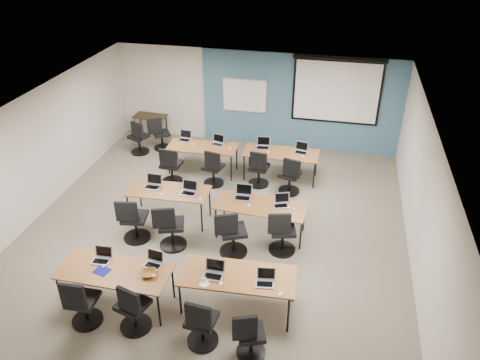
% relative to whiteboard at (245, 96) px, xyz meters
% --- Properties ---
extents(floor, '(8.00, 9.00, 0.02)m').
position_rel_whiteboard_xyz_m(floor, '(0.30, -4.43, -1.45)').
color(floor, '#6B6354').
rests_on(floor, ground).
extents(ceiling, '(8.00, 9.00, 0.02)m').
position_rel_whiteboard_xyz_m(ceiling, '(0.30, -4.43, 1.25)').
color(ceiling, white).
rests_on(ceiling, ground).
extents(wall_back, '(8.00, 0.04, 2.70)m').
position_rel_whiteboard_xyz_m(wall_back, '(0.30, 0.07, -0.10)').
color(wall_back, beige).
rests_on(wall_back, ground).
extents(wall_left, '(0.04, 9.00, 2.70)m').
position_rel_whiteboard_xyz_m(wall_left, '(-3.70, -4.43, -0.10)').
color(wall_left, beige).
rests_on(wall_left, ground).
extents(wall_right, '(0.04, 9.00, 2.70)m').
position_rel_whiteboard_xyz_m(wall_right, '(4.30, -4.43, -0.10)').
color(wall_right, beige).
rests_on(wall_right, ground).
extents(blue_accent_panel, '(5.50, 0.04, 2.70)m').
position_rel_whiteboard_xyz_m(blue_accent_panel, '(1.55, 0.04, -0.10)').
color(blue_accent_panel, '#3D5977').
rests_on(blue_accent_panel, wall_back).
extents(whiteboard, '(1.28, 0.03, 0.98)m').
position_rel_whiteboard_xyz_m(whiteboard, '(0.00, 0.00, 0.00)').
color(whiteboard, silver).
rests_on(whiteboard, wall_back).
extents(projector_screen, '(2.40, 0.10, 1.82)m').
position_rel_whiteboard_xyz_m(projector_screen, '(2.50, -0.02, 0.44)').
color(projector_screen, black).
rests_on(projector_screen, wall_back).
extents(training_table_front_left, '(1.90, 0.79, 0.73)m').
position_rel_whiteboard_xyz_m(training_table_front_left, '(-0.77, -6.80, -0.76)').
color(training_table_front_left, olive).
rests_on(training_table_front_left, floor).
extents(training_table_front_right, '(1.94, 0.81, 0.73)m').
position_rel_whiteboard_xyz_m(training_table_front_right, '(1.28, -6.45, -0.76)').
color(training_table_front_right, '#A35B2A').
rests_on(training_table_front_right, floor).
extents(training_table_mid_left, '(1.78, 0.74, 0.73)m').
position_rel_whiteboard_xyz_m(training_table_mid_left, '(-0.78, -4.16, -0.77)').
color(training_table_mid_left, '#A1702E').
rests_on(training_table_mid_left, floor).
extents(training_table_mid_right, '(1.86, 0.78, 0.73)m').
position_rel_whiteboard_xyz_m(training_table_mid_right, '(1.27, -4.29, -0.76)').
color(training_table_mid_right, olive).
rests_on(training_table_mid_right, floor).
extents(training_table_back_left, '(1.77, 0.74, 0.73)m').
position_rel_whiteboard_xyz_m(training_table_back_left, '(-0.68, -1.95, -0.77)').
color(training_table_back_left, '#A15C32').
rests_on(training_table_back_left, floor).
extents(training_table_back_right, '(1.86, 0.78, 0.73)m').
position_rel_whiteboard_xyz_m(training_table_back_right, '(1.33, -1.83, -0.76)').
color(training_table_back_right, brown).
rests_on(training_table_back_right, floor).
extents(laptop_0, '(0.30, 0.26, 0.23)m').
position_rel_whiteboard_xyz_m(laptop_0, '(-1.09, -6.59, -0.66)').
color(laptop_0, silver).
rests_on(laptop_0, training_table_front_left).
extents(mouse_0, '(0.07, 0.10, 0.03)m').
position_rel_whiteboard_xyz_m(mouse_0, '(-0.99, -6.73, -0.71)').
color(mouse_0, white).
rests_on(mouse_0, training_table_front_left).
extents(task_chair_0, '(0.51, 0.51, 0.99)m').
position_rel_whiteboard_xyz_m(task_chair_0, '(-1.11, -7.36, -1.04)').
color(task_chair_0, black).
rests_on(task_chair_0, floor).
extents(laptop_1, '(0.30, 0.26, 0.23)m').
position_rel_whiteboard_xyz_m(laptop_1, '(-0.18, -6.49, -0.66)').
color(laptop_1, '#AAAAAD').
rests_on(laptop_1, training_table_front_left).
extents(mouse_1, '(0.08, 0.11, 0.04)m').
position_rel_whiteboard_xyz_m(mouse_1, '(-0.06, -6.77, -0.71)').
color(mouse_1, white).
rests_on(mouse_1, training_table_front_left).
extents(task_chair_1, '(0.53, 0.52, 1.00)m').
position_rel_whiteboard_xyz_m(task_chair_1, '(-0.25, -7.30, -1.04)').
color(task_chair_1, black).
rests_on(task_chair_1, floor).
extents(laptop_2, '(0.33, 0.28, 0.25)m').
position_rel_whiteboard_xyz_m(laptop_2, '(0.89, -6.53, -0.66)').
color(laptop_2, '#B3B2BA').
rests_on(laptop_2, training_table_front_right).
extents(mouse_2, '(0.06, 0.10, 0.03)m').
position_rel_whiteboard_xyz_m(mouse_2, '(1.06, -6.72, -0.71)').
color(mouse_2, white).
rests_on(mouse_2, training_table_front_right).
extents(task_chair_2, '(0.51, 0.51, 0.99)m').
position_rel_whiteboard_xyz_m(task_chair_2, '(0.91, -7.35, -1.04)').
color(task_chair_2, black).
rests_on(task_chair_2, floor).
extents(laptop_3, '(0.30, 0.26, 0.23)m').
position_rel_whiteboard_xyz_m(laptop_3, '(1.76, -6.52, -0.66)').
color(laptop_3, '#A1A0A9').
rests_on(laptop_3, training_table_front_right).
extents(mouse_3, '(0.08, 0.11, 0.03)m').
position_rel_whiteboard_xyz_m(mouse_3, '(2.03, -6.74, -0.71)').
color(mouse_3, white).
rests_on(mouse_3, training_table_front_right).
extents(task_chair_3, '(0.48, 0.46, 0.95)m').
position_rel_whiteboard_xyz_m(task_chair_3, '(1.68, -7.40, -1.06)').
color(task_chair_3, black).
rests_on(task_chair_3, floor).
extents(laptop_4, '(0.35, 0.30, 0.26)m').
position_rel_whiteboard_xyz_m(laptop_4, '(-1.16, -4.08, -0.66)').
color(laptop_4, '#B4B4C0').
rests_on(laptop_4, training_table_mid_left).
extents(mouse_4, '(0.09, 0.11, 0.03)m').
position_rel_whiteboard_xyz_m(mouse_4, '(-0.87, -4.36, -0.71)').
color(mouse_4, white).
rests_on(mouse_4, training_table_mid_left).
extents(task_chair_4, '(0.56, 0.56, 1.03)m').
position_rel_whiteboard_xyz_m(task_chair_4, '(-1.23, -5.06, -1.02)').
color(task_chair_4, black).
rests_on(task_chair_4, floor).
extents(laptop_5, '(0.33, 0.28, 0.25)m').
position_rel_whiteboard_xyz_m(laptop_5, '(-0.32, -4.15, -0.66)').
color(laptop_5, '#A2A2AA').
rests_on(laptop_5, training_table_mid_left).
extents(mouse_5, '(0.08, 0.11, 0.03)m').
position_rel_whiteboard_xyz_m(mouse_5, '(0.00, -4.34, -0.71)').
color(mouse_5, white).
rests_on(mouse_5, training_table_mid_left).
extents(task_chair_5, '(0.57, 0.55, 1.03)m').
position_rel_whiteboard_xyz_m(task_chair_5, '(-0.41, -5.12, -1.02)').
color(task_chair_5, black).
rests_on(task_chair_5, floor).
extents(laptop_6, '(0.35, 0.30, 0.27)m').
position_rel_whiteboard_xyz_m(laptop_6, '(0.85, -4.07, -0.65)').
color(laptop_6, '#AFAFB1').
rests_on(laptop_6, training_table_mid_right).
extents(mouse_6, '(0.07, 0.10, 0.03)m').
position_rel_whiteboard_xyz_m(mouse_6, '(1.04, -4.37, -0.71)').
color(mouse_6, white).
rests_on(mouse_6, training_table_mid_right).
extents(task_chair_6, '(0.59, 0.56, 1.03)m').
position_rel_whiteboard_xyz_m(task_chair_6, '(0.84, -5.06, -1.02)').
color(task_chair_6, black).
rests_on(task_chair_6, floor).
extents(laptop_7, '(0.31, 0.26, 0.24)m').
position_rel_whiteboard_xyz_m(laptop_7, '(1.68, -4.19, -0.66)').
color(laptop_7, silver).
rests_on(laptop_7, training_table_mid_right).
extents(mouse_7, '(0.06, 0.09, 0.03)m').
position_rel_whiteboard_xyz_m(mouse_7, '(1.95, -4.30, -0.71)').
color(mouse_7, white).
rests_on(mouse_7, training_table_mid_right).
extents(task_chair_7, '(0.54, 0.54, 1.02)m').
position_rel_whiteboard_xyz_m(task_chair_7, '(1.79, -4.79, -1.03)').
color(task_chair_7, black).
rests_on(task_chair_7, floor).
extents(laptop_8, '(0.32, 0.27, 0.24)m').
position_rel_whiteboard_xyz_m(laptop_8, '(-1.24, -1.66, -0.66)').
color(laptop_8, '#B8B9C3').
rests_on(laptop_8, training_table_back_left).
extents(mouse_8, '(0.09, 0.12, 0.04)m').
position_rel_whiteboard_xyz_m(mouse_8, '(-0.95, -1.90, -0.71)').
color(mouse_8, white).
rests_on(mouse_8, training_table_back_left).
extents(task_chair_8, '(0.53, 0.53, 1.01)m').
position_rel_whiteboard_xyz_m(task_chair_8, '(-1.28, -2.69, -1.03)').
color(task_chair_8, black).
rests_on(task_chair_8, floor).
extents(laptop_9, '(0.31, 0.27, 0.24)m').
position_rel_whiteboard_xyz_m(laptop_9, '(-0.33, -1.72, -0.66)').
color(laptop_9, '#A5A6B3').
rests_on(laptop_9, training_table_back_left).
extents(mouse_9, '(0.09, 0.11, 0.04)m').
position_rel_whiteboard_xyz_m(mouse_9, '(0.04, -1.94, -0.71)').
color(mouse_9, white).
rests_on(mouse_9, training_table_back_left).
extents(task_chair_9, '(0.51, 0.51, 0.99)m').
position_rel_whiteboard_xyz_m(task_chair_9, '(-0.23, -2.55, -1.04)').
color(task_chair_9, black).
rests_on(task_chair_9, floor).
extents(laptop_10, '(0.34, 0.29, 0.26)m').
position_rel_whiteboard_xyz_m(laptop_10, '(0.83, -1.65, -0.66)').
color(laptop_10, '#B5B5BA').
rests_on(laptop_10, training_table_back_right).
extents(mouse_10, '(0.09, 0.11, 0.04)m').
position_rel_whiteboard_xyz_m(mouse_10, '(1.02, -1.90, -0.71)').
color(mouse_10, white).
rests_on(mouse_10, training_table_back_right).
extents(task_chair_10, '(0.51, 0.51, 0.99)m').
position_rel_whiteboard_xyz_m(task_chair_10, '(0.86, -2.33, -1.04)').
color(task_chair_10, black).
rests_on(task_chair_10, floor).
extents(laptop_11, '(0.32, 0.27, 0.24)m').
position_rel_whiteboard_xyz_m(laptop_11, '(1.81, -1.70, -0.66)').
color(laptop_11, silver).
rests_on(laptop_11, training_table_back_right).
extents(mouse_11, '(0.06, 0.09, 0.03)m').
position_rel_whiteboard_xyz_m(mouse_11, '(1.89, -1.96, -0.71)').
color(mouse_11, white).
rests_on(mouse_11, training_table_back_right).
extents(task_chair_11, '(0.52, 0.52, 1.00)m').
position_rel_whiteboard_xyz_m(task_chair_11, '(1.66, -2.51, -1.04)').
color(task_chair_11, black).
rests_on(task_chair_11, floor).
extents(blue_mousepad, '(0.30, 0.27, 0.01)m').
position_rel_whiteboard_xyz_m(blue_mousepad, '(-0.96, -6.85, -0.72)').
color(blue_mousepad, navy).
rests_on(blue_mousepad, training_table_front_left).
extents(snack_bowl, '(0.38, 0.38, 0.07)m').
position_rel_whiteboard_xyz_m(snack_bowl, '(-0.15, -6.77, -0.68)').
color(snack_bowl, olive).
rests_on(snack_bowl, training_table_front_left).
extents(snack_plate, '(0.20, 0.20, 0.01)m').
position_rel_whiteboard_xyz_m(snack_plate, '(0.80, -6.78, -0.71)').
color(snack_plate, white).
rests_on(snack_plate, training_table_front_right).
extents(coffee_cup, '(0.07, 0.07, 0.06)m').
position_rel_whiteboard_xyz_m(coffee_cup, '(0.78, -6.73, -0.68)').
color(coffee_cup, silver).
rests_on(coffee_cup, snack_plate).
extents(utility_table, '(0.94, 0.52, 0.75)m').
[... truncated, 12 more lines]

